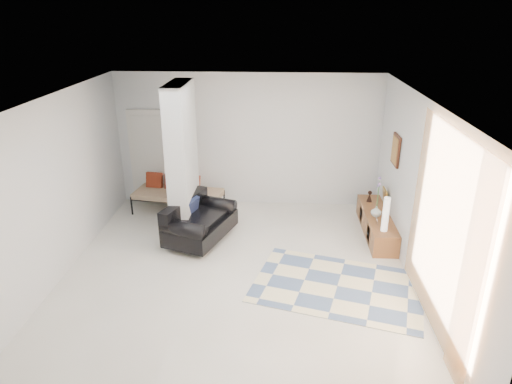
{
  "coord_description": "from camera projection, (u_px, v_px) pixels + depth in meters",
  "views": [
    {
      "loc": [
        0.67,
        -6.22,
        3.99
      ],
      "look_at": [
        0.3,
        0.6,
        1.22
      ],
      "focal_mm": 32.0,
      "sensor_mm": 36.0,
      "label": 1
    }
  ],
  "objects": [
    {
      "name": "floor",
      "position": [
        235.0,
        276.0,
        7.29
      ],
      "size": [
        6.0,
        6.0,
        0.0
      ],
      "primitive_type": "plane",
      "color": "beige",
      "rests_on": "ground"
    },
    {
      "name": "ceiling",
      "position": [
        232.0,
        101.0,
        6.24
      ],
      "size": [
        6.0,
        6.0,
        0.0
      ],
      "primitive_type": "plane",
      "rotation": [
        3.14,
        0.0,
        0.0
      ],
      "color": "white",
      "rests_on": "wall_back"
    },
    {
      "name": "wall_back",
      "position": [
        248.0,
        141.0,
        9.54
      ],
      "size": [
        6.0,
        0.0,
        6.0
      ],
      "primitive_type": "plane",
      "rotation": [
        1.57,
        0.0,
        0.0
      ],
      "color": "silver",
      "rests_on": "ground"
    },
    {
      "name": "wall_front",
      "position": [
        199.0,
        327.0,
        3.99
      ],
      "size": [
        6.0,
        0.0,
        6.0
      ],
      "primitive_type": "plane",
      "rotation": [
        -1.57,
        0.0,
        0.0
      ],
      "color": "silver",
      "rests_on": "ground"
    },
    {
      "name": "wall_left",
      "position": [
        53.0,
        192.0,
        6.9
      ],
      "size": [
        0.0,
        6.0,
        6.0
      ],
      "primitive_type": "plane",
      "rotation": [
        1.57,
        0.0,
        1.57
      ],
      "color": "silver",
      "rests_on": "ground"
    },
    {
      "name": "wall_right",
      "position": [
        422.0,
        199.0,
        6.62
      ],
      "size": [
        0.0,
        6.0,
        6.0
      ],
      "primitive_type": "plane",
      "rotation": [
        1.57,
        0.0,
        -1.57
      ],
      "color": "silver",
      "rests_on": "ground"
    },
    {
      "name": "partition_column",
      "position": [
        182.0,
        161.0,
        8.3
      ],
      "size": [
        0.35,
        1.2,
        2.8
      ],
      "primitive_type": "cube",
      "color": "silver",
      "rests_on": "floor"
    },
    {
      "name": "hallway_door",
      "position": [
        150.0,
        157.0,
        9.75
      ],
      "size": [
        0.85,
        0.06,
        2.04
      ],
      "primitive_type": "cube",
      "color": "silver",
      "rests_on": "floor"
    },
    {
      "name": "curtain",
      "position": [
        442.0,
        232.0,
        5.54
      ],
      "size": [
        0.0,
        2.55,
        2.55
      ],
      "primitive_type": "plane",
      "rotation": [
        1.57,
        0.0,
        1.57
      ],
      "color": "orange",
      "rests_on": "wall_right"
    },
    {
      "name": "wall_art",
      "position": [
        396.0,
        150.0,
        8.05
      ],
      "size": [
        0.04,
        0.45,
        0.55
      ],
      "primitive_type": "cube",
      "color": "#3D1C10",
      "rests_on": "wall_right"
    },
    {
      "name": "media_console",
      "position": [
        376.0,
        223.0,
        8.61
      ],
      "size": [
        0.45,
        1.91,
        0.8
      ],
      "color": "brown",
      "rests_on": "floor"
    },
    {
      "name": "loveseat",
      "position": [
        198.0,
        221.0,
        8.32
      ],
      "size": [
        1.27,
        1.64,
        0.76
      ],
      "rotation": [
        0.0,
        0.0,
        -0.34
      ],
      "color": "silver",
      "rests_on": "floor"
    },
    {
      "name": "daybed",
      "position": [
        177.0,
        192.0,
        9.5
      ],
      "size": [
        1.9,
        1.02,
        0.77
      ],
      "rotation": [
        0.0,
        0.0,
        -0.14
      ],
      "color": "black",
      "rests_on": "floor"
    },
    {
      "name": "area_rug",
      "position": [
        337.0,
        286.0,
        7.02
      ],
      "size": [
        2.87,
        2.28,
        0.01
      ],
      "primitive_type": "cube",
      "rotation": [
        0.0,
        0.0,
        -0.27
      ],
      "color": "beige",
      "rests_on": "floor"
    },
    {
      "name": "cylinder_lamp",
      "position": [
        386.0,
        214.0,
        7.78
      ],
      "size": [
        0.11,
        0.11,
        0.62
      ],
      "primitive_type": "cylinder",
      "color": "white",
      "rests_on": "media_console"
    },
    {
      "name": "bronze_figurine",
      "position": [
        370.0,
        196.0,
        9.04
      ],
      "size": [
        0.13,
        0.13,
        0.22
      ],
      "primitive_type": null,
      "rotation": [
        0.0,
        0.0,
        0.14
      ],
      "color": "black",
      "rests_on": "media_console"
    },
    {
      "name": "vase",
      "position": [
        376.0,
        211.0,
        8.4
      ],
      "size": [
        0.2,
        0.2,
        0.2
      ],
      "primitive_type": "imported",
      "rotation": [
        0.0,
        0.0,
        0.01
      ],
      "color": "silver",
      "rests_on": "media_console"
    }
  ]
}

